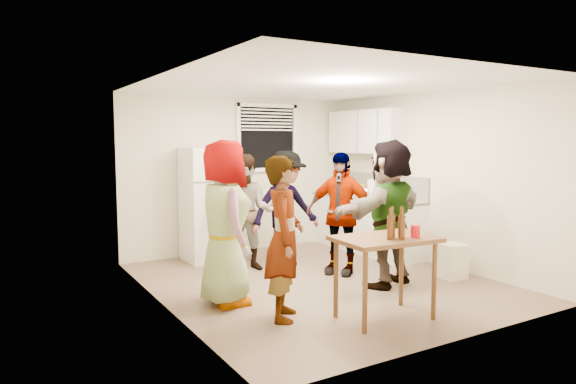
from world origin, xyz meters
TOP-DOWN VIEW (x-y plane):
  - room at (0.00, 0.00)m, footprint 4.00×4.50m
  - window at (0.45, 2.21)m, footprint 1.12×0.10m
  - refrigerator at (-0.75, 1.88)m, footprint 0.70×0.70m
  - counter_lower at (1.70, 1.15)m, footprint 0.60×2.20m
  - countertop at (1.70, 1.15)m, footprint 0.64×2.22m
  - backsplash at (1.99, 1.15)m, footprint 0.03×2.20m
  - upper_cabinets at (1.83, 1.35)m, footprint 0.34×1.60m
  - kettle at (1.65, 1.07)m, footprint 0.30×0.27m
  - paper_towel at (1.68, 0.99)m, footprint 0.13×0.13m
  - wine_bottle at (1.75, 2.11)m, footprint 0.07×0.07m
  - beer_bottle_counter at (1.60, 0.68)m, footprint 0.06×0.06m
  - blue_cup at (1.58, 0.45)m, footprint 0.10×0.10m
  - picture_frame at (1.92, 1.46)m, footprint 0.02×0.20m
  - trash_bin at (1.61, -0.73)m, footprint 0.34×0.34m
  - serving_table at (-0.19, -1.46)m, footprint 1.04×0.73m
  - beer_bottle_table at (-0.15, -1.52)m, footprint 0.06×0.06m
  - red_cup at (0.05, -1.63)m, footprint 0.09×0.09m
  - guest_grey at (-1.38, -0.19)m, footprint 1.90×1.06m
  - guest_stripe at (-1.06, -0.94)m, footprint 1.72×1.41m
  - guest_back_left at (-0.51, 1.04)m, footprint 1.60×1.77m
  - guest_back_right at (0.08, 0.98)m, footprint 1.08×1.66m
  - guest_black at (0.48, 0.21)m, footprint 1.91×1.73m
  - guest_orange at (0.67, -0.55)m, footprint 2.15×2.24m

SIDE VIEW (x-z plane):
  - room at x=0.00m, z-range -1.25..1.25m
  - serving_table at x=-0.19m, z-range -0.42..0.42m
  - guest_grey at x=-1.38m, z-range -0.29..0.29m
  - guest_stripe at x=-1.06m, z-range -0.20..0.20m
  - guest_back_left at x=-0.51m, z-range -0.31..0.31m
  - guest_back_right at x=0.08m, z-range -0.31..0.31m
  - guest_black at x=0.48m, z-range -0.20..0.20m
  - guest_orange at x=0.67m, z-range -0.27..0.27m
  - trash_bin at x=1.61m, z-range 0.02..0.48m
  - counter_lower at x=1.70m, z-range 0.00..0.86m
  - beer_bottle_table at x=-0.15m, z-range 0.73..0.96m
  - red_cup at x=0.05m, z-range 0.78..0.91m
  - refrigerator at x=-0.75m, z-range 0.00..1.70m
  - countertop at x=1.70m, z-range 0.86..0.90m
  - paper_towel at x=1.68m, z-range 0.75..1.05m
  - beer_bottle_counter at x=1.60m, z-range 0.79..1.01m
  - blue_cup at x=1.58m, z-range 0.83..0.97m
  - kettle at x=1.65m, z-range 0.80..1.00m
  - wine_bottle at x=1.75m, z-range 0.76..1.04m
  - picture_frame at x=1.92m, z-range 0.90..1.06m
  - backsplash at x=1.99m, z-range 0.90..1.26m
  - window at x=0.45m, z-range 1.32..2.38m
  - upper_cabinets at x=1.83m, z-range 1.60..2.30m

